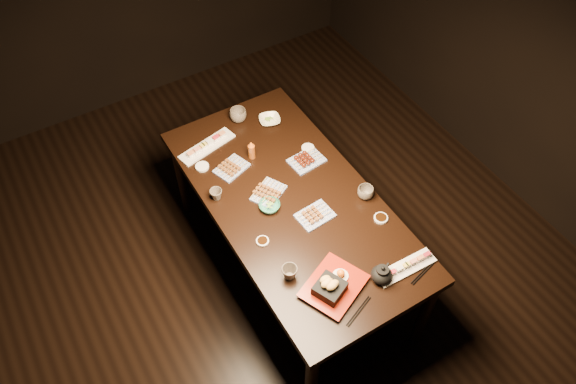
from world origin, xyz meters
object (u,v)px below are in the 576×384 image
object	(u,v)px
dining_table	(292,237)
yakitori_plate_center	(268,191)
sushi_platter_far	(207,145)
teacup_far_right	(238,115)
yakitori_plate_right	(315,214)
edamame_bowl_green	(270,206)
teapot	(382,273)
sushi_platter_near	(406,266)
condiment_bottle	(252,150)
teacup_far_left	(216,194)
teacup_mid_right	(365,192)
edamame_bowl_cream	(270,120)
teacup_near_left	(290,273)
tempura_tray	(334,282)
yakitori_plate_left	(231,166)

from	to	relation	value
dining_table	yakitori_plate_center	bearing A→B (deg)	129.70
sushi_platter_far	teacup_far_right	distance (m)	0.31
yakitori_plate_right	edamame_bowl_green	size ratio (longest dim) A/B	1.65
teacup_far_right	teapot	distance (m)	1.45
sushi_platter_near	teapot	world-z (taller)	teapot
yakitori_plate_center	condiment_bottle	bearing A→B (deg)	50.25
yakitori_plate_center	teacup_far_left	bearing A→B (deg)	126.15
sushi_platter_near	teapot	xyz separation A→B (m)	(-0.15, 0.02, 0.03)
yakitori_plate_right	sushi_platter_near	bearing A→B (deg)	-71.93
dining_table	condiment_bottle	size ratio (longest dim) A/B	13.63
sushi_platter_far	teacup_mid_right	bearing A→B (deg)	113.48
dining_table	yakitori_plate_right	bearing A→B (deg)	-75.21
edamame_bowl_cream	teacup_far_left	size ratio (longest dim) A/B	1.88
sushi_platter_near	teacup_near_left	world-z (taller)	teacup_near_left
sushi_platter_far	edamame_bowl_cream	xyz separation A→B (m)	(0.45, -0.00, -0.01)
edamame_bowl_cream	teacup_far_right	bearing A→B (deg)	143.96
teacup_mid_right	condiment_bottle	world-z (taller)	condiment_bottle
edamame_bowl_cream	tempura_tray	xyz separation A→B (m)	(-0.33, -1.24, 0.04)
yakitori_plate_left	teacup_far_left	xyz separation A→B (m)	(-0.18, -0.16, 0.01)
sushi_platter_near	teapot	size ratio (longest dim) A/B	2.60
teacup_mid_right	yakitori_plate_center	bearing A→B (deg)	146.77
edamame_bowl_green	teacup_far_left	bearing A→B (deg)	135.32
dining_table	yakitori_plate_center	size ratio (longest dim) A/B	9.04
sushi_platter_near	tempura_tray	distance (m)	0.41
sushi_platter_near	edamame_bowl_cream	size ratio (longest dim) A/B	2.52
sushi_platter_near	teacup_mid_right	bearing A→B (deg)	80.46
yakitori_plate_left	condiment_bottle	xyz separation A→B (m)	(0.15, 0.02, 0.04)
dining_table	yakitori_plate_center	world-z (taller)	yakitori_plate_center
edamame_bowl_green	condiment_bottle	bearing A→B (deg)	75.26
yakitori_plate_left	teacup_far_left	size ratio (longest dim) A/B	2.69
edamame_bowl_cream	sushi_platter_near	bearing A→B (deg)	-87.41
teacup_mid_right	edamame_bowl_green	bearing A→B (deg)	157.88
yakitori_plate_center	condiment_bottle	xyz separation A→B (m)	(0.06, 0.31, 0.04)
tempura_tray	teacup_mid_right	bearing A→B (deg)	15.67
edamame_bowl_cream	teacup_near_left	size ratio (longest dim) A/B	1.62
sushi_platter_far	edamame_bowl_green	size ratio (longest dim) A/B	3.14
yakitori_plate_center	condiment_bottle	world-z (taller)	condiment_bottle
teacup_far_left	yakitori_plate_center	bearing A→B (deg)	-24.75
edamame_bowl_cream	teacup_near_left	bearing A→B (deg)	-114.78
teacup_mid_right	yakitori_plate_right	bearing A→B (deg)	174.99
dining_table	teapot	distance (m)	0.82
yakitori_plate_right	teacup_mid_right	xyz separation A→B (m)	(0.33, -0.03, 0.01)
teapot	teacup_near_left	bearing A→B (deg)	123.74
condiment_bottle	yakitori_plate_right	bearing A→B (deg)	-81.76
yakitori_plate_center	yakitori_plate_left	world-z (taller)	same
dining_table	teacup_far_right	world-z (taller)	teacup_far_right
sushi_platter_near	edamame_bowl_cream	world-z (taller)	sushi_platter_near
condiment_bottle	teacup_mid_right	bearing A→B (deg)	-56.16
sushi_platter_near	edamame_bowl_cream	xyz separation A→B (m)	(-0.06, 1.34, -0.00)
teacup_near_left	sushi_platter_far	bearing A→B (deg)	87.86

